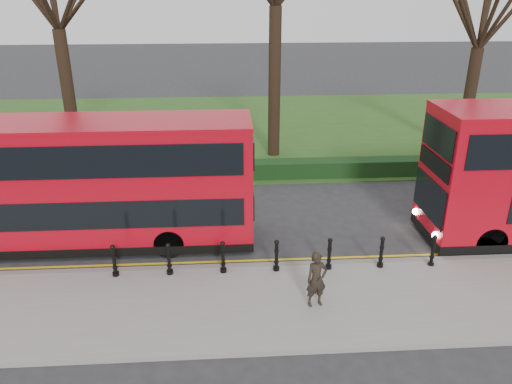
{
  "coord_description": "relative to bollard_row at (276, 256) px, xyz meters",
  "views": [
    {
      "loc": [
        -0.47,
        -14.51,
        8.42
      ],
      "look_at": [
        0.48,
        0.5,
        2.0
      ],
      "focal_mm": 35.0,
      "sensor_mm": 36.0,
      "label": 1
    }
  ],
  "objects": [
    {
      "name": "ground",
      "position": [
        -0.99,
        1.35,
        -0.65
      ],
      "size": [
        120.0,
        120.0,
        0.0
      ],
      "primitive_type": "plane",
      "color": "#28282B",
      "rests_on": "ground"
    },
    {
      "name": "pavement",
      "position": [
        -0.99,
        -1.65,
        -0.58
      ],
      "size": [
        60.0,
        4.0,
        0.15
      ],
      "primitive_type": "cube",
      "color": "gray",
      "rests_on": "ground"
    },
    {
      "name": "kerb",
      "position": [
        -0.99,
        0.35,
        -0.58
      ],
      "size": [
        60.0,
        0.25,
        0.16
      ],
      "primitive_type": "cube",
      "color": "slate",
      "rests_on": "ground"
    },
    {
      "name": "grass_verge",
      "position": [
        -0.99,
        16.35,
        -0.62
      ],
      "size": [
        60.0,
        18.0,
        0.06
      ],
      "primitive_type": "cube",
      "color": "#2B4C19",
      "rests_on": "ground"
    },
    {
      "name": "hedge",
      "position": [
        -0.99,
        8.15,
        -0.25
      ],
      "size": [
        60.0,
        0.9,
        0.8
      ],
      "primitive_type": "cube",
      "color": "black",
      "rests_on": "ground"
    },
    {
      "name": "yellow_line_outer",
      "position": [
        -0.99,
        0.65,
        -0.64
      ],
      "size": [
        60.0,
        0.1,
        0.01
      ],
      "primitive_type": "cube",
      "color": "yellow",
      "rests_on": "ground"
    },
    {
      "name": "yellow_line_inner",
      "position": [
        -0.99,
        0.85,
        -0.64
      ],
      "size": [
        60.0,
        0.1,
        0.01
      ],
      "primitive_type": "cube",
      "color": "yellow",
      "rests_on": "ground"
    },
    {
      "name": "tree_right",
      "position": [
        11.01,
        11.35,
        6.4
      ],
      "size": [
        6.22,
        6.22,
        9.71
      ],
      "color": "black",
      "rests_on": "ground"
    },
    {
      "name": "bollard_row",
      "position": [
        0.0,
        0.0,
        0.0
      ],
      "size": [
        9.93,
        0.15,
        1.0
      ],
      "color": "black",
      "rests_on": "pavement"
    },
    {
      "name": "bus_lead",
      "position": [
        -6.05,
        2.39,
        1.53
      ],
      "size": [
        10.87,
        2.5,
        4.33
      ],
      "color": "#B00816",
      "rests_on": "ground"
    },
    {
      "name": "pedestrian",
      "position": [
        0.9,
        -1.83,
        0.31
      ],
      "size": [
        0.66,
        0.51,
        1.62
      ],
      "primitive_type": "imported",
      "rotation": [
        0.0,
        0.0,
        0.23
      ],
      "color": "black",
      "rests_on": "pavement"
    }
  ]
}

